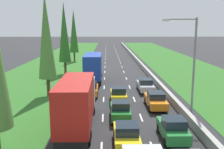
{
  "coord_description": "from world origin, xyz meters",
  "views": [
    {
      "loc": [
        -1.36,
        -1.27,
        8.19
      ],
      "look_at": [
        -0.52,
        40.37,
        0.39
      ],
      "focal_mm": 41.18,
      "sensor_mm": 36.0,
      "label": 1
    }
  ],
  "objects_px": {
    "street_light_mast": "(191,59)",
    "poplar_tree_third": "(64,32)",
    "green_hatchback_right_lane": "(173,129)",
    "orange_hatchback_left_lane": "(91,89)",
    "poplar_tree_second": "(46,37)",
    "red_box_truck_left_lane": "(77,102)",
    "yellow_hatchback_centre_lane": "(126,135)",
    "blue_box_truck_left_lane": "(93,67)",
    "silver_sedan_right_lane_fourth": "(145,85)",
    "yellow_hatchback_centre_lane_fourth": "(118,95)",
    "orange_sedan_right_lane": "(156,100)",
    "poplar_tree_fourth": "(74,31)",
    "green_hatchback_centre_lane": "(120,110)"
  },
  "relations": [
    {
      "from": "green_hatchback_centre_lane",
      "to": "poplar_tree_third",
      "type": "distance_m",
      "value": 24.79
    },
    {
      "from": "orange_hatchback_left_lane",
      "to": "yellow_hatchback_centre_lane_fourth",
      "type": "distance_m",
      "value": 4.14
    },
    {
      "from": "green_hatchback_right_lane",
      "to": "silver_sedan_right_lane_fourth",
      "type": "bearing_deg",
      "value": 89.62
    },
    {
      "from": "poplar_tree_second",
      "to": "street_light_mast",
      "type": "bearing_deg",
      "value": -23.4
    },
    {
      "from": "green_hatchback_right_lane",
      "to": "poplar_tree_second",
      "type": "xyz_separation_m",
      "value": [
        -11.79,
        12.26,
        6.21
      ]
    },
    {
      "from": "yellow_hatchback_centre_lane",
      "to": "yellow_hatchback_centre_lane_fourth",
      "type": "relative_size",
      "value": 1.0
    },
    {
      "from": "red_box_truck_left_lane",
      "to": "poplar_tree_second",
      "type": "relative_size",
      "value": 0.78
    },
    {
      "from": "silver_sedan_right_lane_fourth",
      "to": "poplar_tree_fourth",
      "type": "height_order",
      "value": "poplar_tree_fourth"
    },
    {
      "from": "green_hatchback_right_lane",
      "to": "yellow_hatchback_centre_lane_fourth",
      "type": "distance_m",
      "value": 10.23
    },
    {
      "from": "poplar_tree_third",
      "to": "street_light_mast",
      "type": "relative_size",
      "value": 1.36
    },
    {
      "from": "yellow_hatchback_centre_lane_fourth",
      "to": "blue_box_truck_left_lane",
      "type": "bearing_deg",
      "value": 106.35
    },
    {
      "from": "yellow_hatchback_centre_lane_fourth",
      "to": "street_light_mast",
      "type": "bearing_deg",
      "value": -29.6
    },
    {
      "from": "yellow_hatchback_centre_lane",
      "to": "silver_sedan_right_lane_fourth",
      "type": "bearing_deg",
      "value": 76.85
    },
    {
      "from": "green_hatchback_centre_lane",
      "to": "yellow_hatchback_centre_lane_fourth",
      "type": "distance_m",
      "value": 5.31
    },
    {
      "from": "red_box_truck_left_lane",
      "to": "orange_sedan_right_lane",
      "type": "height_order",
      "value": "red_box_truck_left_lane"
    },
    {
      "from": "green_hatchback_right_lane",
      "to": "poplar_tree_third",
      "type": "xyz_separation_m",
      "value": [
        -12.06,
        26.71,
        6.35
      ]
    },
    {
      "from": "red_box_truck_left_lane",
      "to": "orange_hatchback_left_lane",
      "type": "relative_size",
      "value": 2.41
    },
    {
      "from": "yellow_hatchback_centre_lane_fourth",
      "to": "poplar_tree_fourth",
      "type": "relative_size",
      "value": 0.32
    },
    {
      "from": "poplar_tree_third",
      "to": "orange_sedan_right_lane",
      "type": "bearing_deg",
      "value": -57.45
    },
    {
      "from": "poplar_tree_third",
      "to": "green_hatchback_centre_lane",
      "type": "bearing_deg",
      "value": -69.41
    },
    {
      "from": "yellow_hatchback_centre_lane_fourth",
      "to": "poplar_tree_fourth",
      "type": "distance_m",
      "value": 35.14
    },
    {
      "from": "orange_sedan_right_lane",
      "to": "street_light_mast",
      "type": "bearing_deg",
      "value": -31.04
    },
    {
      "from": "poplar_tree_second",
      "to": "red_box_truck_left_lane",
      "type": "bearing_deg",
      "value": -65.31
    },
    {
      "from": "silver_sedan_right_lane_fourth",
      "to": "yellow_hatchback_centre_lane_fourth",
      "type": "xyz_separation_m",
      "value": [
        -3.66,
        -4.7,
        0.02
      ]
    },
    {
      "from": "green_hatchback_right_lane",
      "to": "green_hatchback_centre_lane",
      "type": "bearing_deg",
      "value": 130.37
    },
    {
      "from": "yellow_hatchback_centre_lane",
      "to": "blue_box_truck_left_lane",
      "type": "bearing_deg",
      "value": 98.75
    },
    {
      "from": "silver_sedan_right_lane_fourth",
      "to": "blue_box_truck_left_lane",
      "type": "height_order",
      "value": "blue_box_truck_left_lane"
    },
    {
      "from": "green_hatchback_right_lane",
      "to": "orange_hatchback_left_lane",
      "type": "bearing_deg",
      "value": 119.04
    },
    {
      "from": "red_box_truck_left_lane",
      "to": "orange_sedan_right_lane",
      "type": "xyz_separation_m",
      "value": [
        7.36,
        5.28,
        -1.37
      ]
    },
    {
      "from": "yellow_hatchback_centre_lane",
      "to": "blue_box_truck_left_lane",
      "type": "xyz_separation_m",
      "value": [
        -3.38,
        21.92,
        1.35
      ]
    },
    {
      "from": "poplar_tree_second",
      "to": "poplar_tree_third",
      "type": "height_order",
      "value": "poplar_tree_third"
    },
    {
      "from": "orange_sedan_right_lane",
      "to": "poplar_tree_second",
      "type": "bearing_deg",
      "value": 158.56
    },
    {
      "from": "yellow_hatchback_centre_lane_fourth",
      "to": "poplar_tree_second",
      "type": "distance_m",
      "value": 10.64
    },
    {
      "from": "orange_sedan_right_lane",
      "to": "green_hatchback_right_lane",
      "type": "bearing_deg",
      "value": -91.15
    },
    {
      "from": "yellow_hatchback_centre_lane",
      "to": "orange_hatchback_left_lane",
      "type": "xyz_separation_m",
      "value": [
        -3.28,
        13.27,
        0.0
      ]
    },
    {
      "from": "green_hatchback_right_lane",
      "to": "red_box_truck_left_lane",
      "type": "xyz_separation_m",
      "value": [
        -7.21,
        2.29,
        1.35
      ]
    },
    {
      "from": "yellow_hatchback_centre_lane",
      "to": "red_box_truck_left_lane",
      "type": "relative_size",
      "value": 0.41
    },
    {
      "from": "silver_sedan_right_lane_fourth",
      "to": "poplar_tree_third",
      "type": "relative_size",
      "value": 0.37
    },
    {
      "from": "red_box_truck_left_lane",
      "to": "orange_sedan_right_lane",
      "type": "distance_m",
      "value": 9.16
    },
    {
      "from": "orange_hatchback_left_lane",
      "to": "blue_box_truck_left_lane",
      "type": "relative_size",
      "value": 0.41
    },
    {
      "from": "orange_hatchback_left_lane",
      "to": "poplar_tree_fourth",
      "type": "height_order",
      "value": "poplar_tree_fourth"
    },
    {
      "from": "street_light_mast",
      "to": "poplar_tree_third",
      "type": "bearing_deg",
      "value": 125.81
    },
    {
      "from": "poplar_tree_second",
      "to": "blue_box_truck_left_lane",
      "type": "bearing_deg",
      "value": 60.17
    },
    {
      "from": "orange_sedan_right_lane",
      "to": "poplar_tree_third",
      "type": "relative_size",
      "value": 0.37
    },
    {
      "from": "orange_sedan_right_lane",
      "to": "poplar_tree_second",
      "type": "distance_m",
      "value": 14.26
    },
    {
      "from": "orange_hatchback_left_lane",
      "to": "silver_sedan_right_lane_fourth",
      "type": "relative_size",
      "value": 0.87
    },
    {
      "from": "yellow_hatchback_centre_lane",
      "to": "poplar_tree_second",
      "type": "height_order",
      "value": "poplar_tree_second"
    },
    {
      "from": "green_hatchback_centre_lane",
      "to": "poplar_tree_second",
      "type": "height_order",
      "value": "poplar_tree_second"
    },
    {
      "from": "green_hatchback_centre_lane",
      "to": "poplar_tree_fourth",
      "type": "distance_m",
      "value": 40.21
    },
    {
      "from": "yellow_hatchback_centre_lane",
      "to": "red_box_truck_left_lane",
      "type": "xyz_separation_m",
      "value": [
        -3.71,
        3.36,
        1.35
      ]
    }
  ]
}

